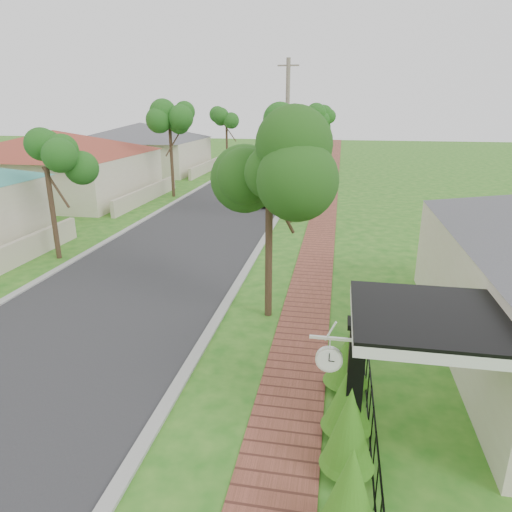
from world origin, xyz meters
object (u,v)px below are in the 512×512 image
Objects in this scene: porch_post at (354,388)px; utility_pole at (287,138)px; station_clock at (329,358)px; near_tree at (270,170)px; parked_car_white at (299,159)px; parked_car_red at (265,194)px.

utility_pole is (-3.61, 19.35, 3.26)m from porch_post.
utility_pole reaches higher than station_clock.
near_tree is 6.95× the size of station_clock.
porch_post is at bearing -84.45° from parked_car_white.
porch_post reaches higher than parked_car_white.
parked_car_white is 21.97m from utility_pole.
station_clock is (4.26, -41.38, 1.17)m from parked_car_white.
station_clock is at bearing -85.19° from parked_car_white.
porch_post is 0.29× the size of utility_pole.
parked_car_red is 4.72m from utility_pole.
parked_car_white is 5.86× the size of station_clock.
near_tree is at bearing -85.79° from parked_car_red.
parked_car_red is 0.45× the size of utility_pole.
porch_post is 0.53× the size of parked_car_white.
station_clock is at bearing -81.04° from utility_pole.
station_clock is (4.73, -22.14, 1.29)m from parked_car_red.
parked_car_white is at bearing 96.61° from porch_post.
utility_pole is (1.62, -2.40, 3.73)m from parked_car_red.
parked_car_white is at bearing 93.02° from utility_pole.
utility_pole reaches higher than parked_car_red.
utility_pole is 20.14m from station_clock.
near_tree is 14.27m from utility_pole.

